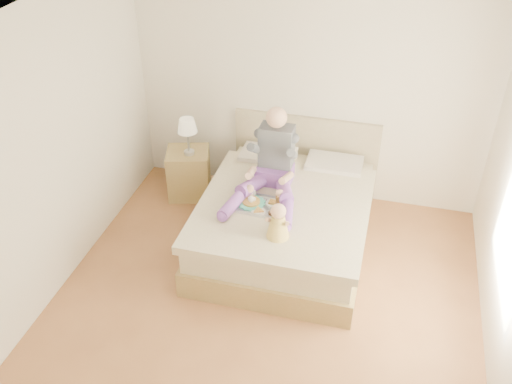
% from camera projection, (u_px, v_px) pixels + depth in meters
% --- Properties ---
extents(room, '(4.02, 4.22, 2.71)m').
position_uv_depth(room, '(274.00, 176.00, 4.52)').
color(room, brown).
rests_on(room, ground).
extents(bed, '(1.70, 2.18, 1.00)m').
position_uv_depth(bed, '(287.00, 216.00, 6.07)').
color(bed, olive).
rests_on(bed, ground).
extents(nightstand, '(0.59, 0.55, 0.59)m').
position_uv_depth(nightstand, '(189.00, 173.00, 6.80)').
color(nightstand, olive).
rests_on(nightstand, ground).
extents(lamp, '(0.22, 0.22, 0.45)m').
position_uv_depth(lamp, '(187.00, 128.00, 6.40)').
color(lamp, '#BBBDC3').
rests_on(lamp, nightstand).
extents(adult, '(0.74, 1.05, 0.88)m').
position_uv_depth(adult, '(272.00, 167.00, 5.85)').
color(adult, '#6E3C96').
rests_on(adult, bed).
extents(tray, '(0.47, 0.38, 0.13)m').
position_uv_depth(tray, '(260.00, 204.00, 5.70)').
color(tray, '#BBBDC3').
rests_on(tray, bed).
extents(baby, '(0.24, 0.32, 0.36)m').
position_uv_depth(baby, '(278.00, 223.00, 5.25)').
color(baby, gold).
rests_on(baby, bed).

